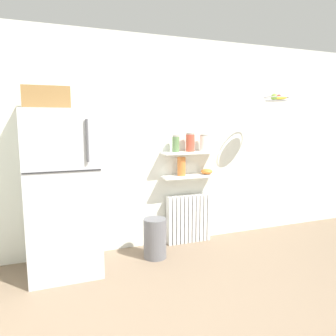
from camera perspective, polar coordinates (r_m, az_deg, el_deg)
The scene contains 13 objects.
ground_plane at distance 3.10m, azimuth 11.03°, elevation -22.38°, with size 7.04×7.04×0.00m, color #7A6651.
back_wall at distance 4.07m, azimuth -0.09°, elevation 4.46°, with size 7.04×0.10×2.60m, color silver.
refrigerator at distance 3.46m, azimuth -18.55°, elevation -3.43°, with size 0.71×0.73×1.90m.
radiator at distance 4.23m, azimuth 3.70°, elevation -9.05°, with size 0.59×0.12×0.63m.
wall_shelf_lower at distance 4.06m, azimuth 3.95°, elevation -1.47°, with size 0.73×0.22×0.03m, color white.
wall_shelf_upper at distance 4.02m, azimuth 3.99°, elevation 2.79°, with size 0.73×0.22×0.03m, color white.
storage_jar_0 at distance 3.94m, azimuth 1.41°, elevation 4.37°, with size 0.09×0.09×0.21m.
storage_jar_1 at distance 4.01m, azimuth 4.01°, elevation 4.62°, with size 0.11×0.11×0.24m.
storage_jar_2 at distance 4.10m, azimuth 6.51°, elevation 4.50°, with size 0.12×0.12×0.21m.
vase at distance 4.00m, azimuth 2.43°, elevation 0.29°, with size 0.10×0.10×0.24m, color #CC7033.
shelf_bowl at distance 4.16m, azimuth 6.97°, elevation -0.63°, with size 0.15×0.15×0.07m, color orange.
trash_bin at distance 3.78m, azimuth -2.35°, elevation -12.48°, with size 0.26×0.26×0.47m, color slate.
hanging_fruit_basket at distance 4.28m, azimuth 18.89°, elevation 11.80°, with size 0.32×0.32×0.09m.
Camera 1 is at (-1.44, -1.74, 1.57)m, focal length 33.95 mm.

